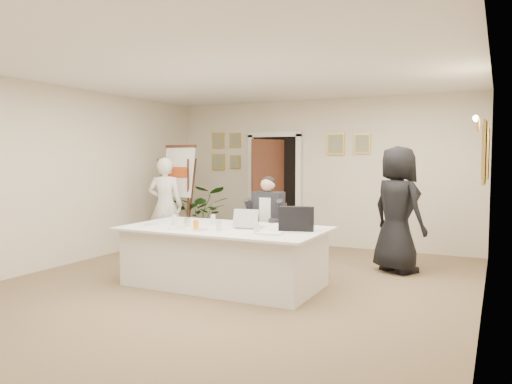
{
  "coord_description": "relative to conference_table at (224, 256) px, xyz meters",
  "views": [
    {
      "loc": [
        3.14,
        -5.62,
        1.7
      ],
      "look_at": [
        0.09,
        0.6,
        1.22
      ],
      "focal_mm": 35.0,
      "sensor_mm": 36.0,
      "label": 1
    }
  ],
  "objects": [
    {
      "name": "paper_stack",
      "position": [
        0.79,
        -0.29,
        0.4
      ],
      "size": [
        0.32,
        0.25,
        0.03
      ],
      "primitive_type": "cube",
      "rotation": [
        0.0,
        0.0,
        0.16
      ],
      "color": "white",
      "rests_on": "conference_table"
    },
    {
      "name": "pictures_back_wall",
      "position": [
        -0.69,
        3.41,
        1.46
      ],
      "size": [
        3.4,
        0.06,
        0.8
      ],
      "primitive_type": null,
      "color": "gold",
      "rests_on": "wall_back"
    },
    {
      "name": "plate_left",
      "position": [
        -0.99,
        -0.25,
        0.39
      ],
      "size": [
        0.25,
        0.25,
        0.01
      ],
      "primitive_type": "cylinder",
      "rotation": [
        0.0,
        0.0,
        -0.32
      ],
      "color": "white",
      "rests_on": "conference_table"
    },
    {
      "name": "oj_glass",
      "position": [
        -0.18,
        -0.41,
        0.45
      ],
      "size": [
        0.08,
        0.08,
        0.13
      ],
      "primitive_type": "cylinder",
      "rotation": [
        0.0,
        0.0,
        0.13
      ],
      "color": "orange",
      "rests_on": "conference_table"
    },
    {
      "name": "ceiling",
      "position": [
        0.11,
        -0.06,
        2.41
      ],
      "size": [
        6.0,
        7.0,
        0.02
      ],
      "primitive_type": "cube",
      "color": "white",
      "rests_on": "wall_back"
    },
    {
      "name": "plate_mid",
      "position": [
        -0.48,
        -0.39,
        0.39
      ],
      "size": [
        0.24,
        0.24,
        0.01
      ],
      "primitive_type": "cylinder",
      "rotation": [
        0.0,
        0.0,
        0.02
      ],
      "color": "white",
      "rests_on": "conference_table"
    },
    {
      "name": "wall_sconce",
      "position": [
        3.01,
        1.14,
        1.71
      ],
      "size": [
        0.2,
        0.3,
        0.24
      ],
      "primitive_type": null,
      "color": "#C88D40",
      "rests_on": "wall_right"
    },
    {
      "name": "steel_jug",
      "position": [
        -0.49,
        -0.14,
        0.44
      ],
      "size": [
        0.1,
        0.1,
        0.11
      ],
      "primitive_type": "cylinder",
      "rotation": [
        0.0,
        0.0,
        0.09
      ],
      "color": "silver",
      "rests_on": "conference_table"
    },
    {
      "name": "glass_b",
      "position": [
        0.1,
        -0.32,
        0.45
      ],
      "size": [
        0.08,
        0.08,
        0.14
      ],
      "primitive_type": "cylinder",
      "rotation": [
        0.0,
        0.0,
        0.1
      ],
      "color": "silver",
      "rests_on": "conference_table"
    },
    {
      "name": "standing_man",
      "position": [
        -2.09,
        1.54,
        0.45
      ],
      "size": [
        0.72,
        0.58,
        1.7
      ],
      "primitive_type": "imported",
      "rotation": [
        0.0,
        0.0,
        3.47
      ],
      "color": "white",
      "rests_on": "floor"
    },
    {
      "name": "glass_c",
      "position": [
        0.62,
        -0.3,
        0.45
      ],
      "size": [
        0.08,
        0.08,
        0.14
      ],
      "primitive_type": "cylinder",
      "rotation": [
        0.0,
        0.0,
        0.3
      ],
      "color": "silver",
      "rests_on": "conference_table"
    },
    {
      "name": "potted_palm",
      "position": [
        -1.89,
        2.44,
        0.19
      ],
      "size": [
        1.36,
        1.31,
        1.16
      ],
      "primitive_type": "imported",
      "rotation": [
        0.0,
        0.0,
        0.51
      ],
      "color": "#25571D",
      "rests_on": "floor"
    },
    {
      "name": "doorway",
      "position": [
        -0.77,
        3.26,
        0.65
      ],
      "size": [
        1.14,
        0.86,
        2.2
      ],
      "color": "black",
      "rests_on": "floor"
    },
    {
      "name": "wall_back",
      "position": [
        0.11,
        3.44,
        1.01
      ],
      "size": [
        6.0,
        0.1,
        2.8
      ],
      "primitive_type": "cube",
      "color": "beige",
      "rests_on": "floor"
    },
    {
      "name": "standing_woman",
      "position": [
        1.91,
        1.79,
        0.54
      ],
      "size": [
        1.09,
        1.01,
        1.86
      ],
      "primitive_type": "imported",
      "rotation": [
        0.0,
        0.0,
        2.54
      ],
      "color": "black",
      "rests_on": "floor"
    },
    {
      "name": "laptop",
      "position": [
        0.33,
        0.11,
        0.52
      ],
      "size": [
        0.38,
        0.4,
        0.28
      ],
      "primitive_type": null,
      "rotation": [
        0.0,
        0.0,
        0.14
      ],
      "color": "#B7BABC",
      "rests_on": "conference_table"
    },
    {
      "name": "floor",
      "position": [
        0.11,
        -0.06,
        -0.39
      ],
      "size": [
        7.0,
        7.0,
        0.0
      ],
      "primitive_type": "plane",
      "color": "brown",
      "rests_on": "ground"
    },
    {
      "name": "laptop_bag",
      "position": [
        0.97,
        0.12,
        0.54
      ],
      "size": [
        0.45,
        0.23,
        0.31
      ],
      "primitive_type": "cube",
      "rotation": [
        0.0,
        0.0,
        0.27
      ],
      "color": "black",
      "rests_on": "conference_table"
    },
    {
      "name": "conference_table",
      "position": [
        0.0,
        0.0,
        0.0
      ],
      "size": [
        2.66,
        1.42,
        0.78
      ],
      "color": "silver",
      "rests_on": "floor"
    },
    {
      "name": "flip_chart",
      "position": [
        -2.08,
        2.06,
        0.48
      ],
      "size": [
        0.66,
        0.43,
        1.88
      ],
      "color": "#3C1F13",
      "rests_on": "floor"
    },
    {
      "name": "glass_d",
      "position": [
        -0.27,
        0.17,
        0.45
      ],
      "size": [
        0.08,
        0.08,
        0.14
      ],
      "primitive_type": "cylinder",
      "rotation": [
        0.0,
        0.0,
        -0.27
      ],
      "color": "silver",
      "rests_on": "conference_table"
    },
    {
      "name": "glass_a",
      "position": [
        -0.71,
        -0.13,
        0.45
      ],
      "size": [
        0.08,
        0.08,
        0.14
      ],
      "primitive_type": "cylinder",
      "rotation": [
        0.0,
        0.0,
        0.24
      ],
      "color": "silver",
      "rests_on": "conference_table"
    },
    {
      "name": "seated_man",
      "position": [
        0.12,
        1.09,
        0.32
      ],
      "size": [
        0.74,
        0.77,
        1.44
      ],
      "primitive_type": null,
      "rotation": [
        0.0,
        0.0,
        0.21
      ],
      "color": "black",
      "rests_on": "floor"
    },
    {
      "name": "plate_near",
      "position": [
        -0.12,
        -0.4,
        0.39
      ],
      "size": [
        0.23,
        0.23,
        0.01
      ],
      "primitive_type": "cylinder",
      "rotation": [
        0.0,
        0.0,
        -0.14
      ],
      "color": "white",
      "rests_on": "conference_table"
    },
    {
      "name": "pictures_right_wall",
      "position": [
        3.08,
        1.14,
        1.36
      ],
      "size": [
        0.06,
        2.2,
        0.8
      ],
      "primitive_type": null,
      "color": "gold",
      "rests_on": "wall_right"
    },
    {
      "name": "wall_left",
      "position": [
        -2.89,
        -0.06,
        1.01
      ],
      "size": [
        0.1,
        7.0,
        2.8
      ],
      "primitive_type": "cube",
      "color": "beige",
      "rests_on": "floor"
    },
    {
      "name": "wall_right",
      "position": [
        3.11,
        -0.06,
        1.01
      ],
      "size": [
        0.1,
        7.0,
        2.8
      ],
      "primitive_type": "cube",
      "color": "beige",
      "rests_on": "floor"
    }
  ]
}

